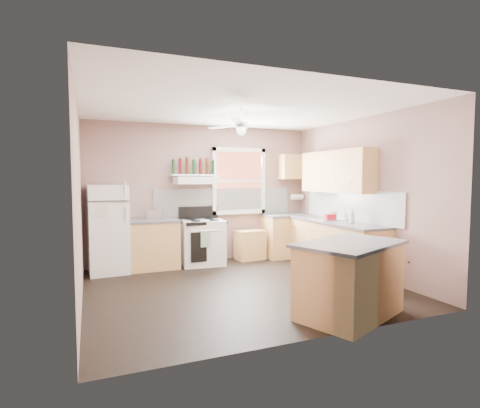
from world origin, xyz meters
name	(u,v)px	position (x,y,z in m)	size (l,w,h in m)	color
floor	(241,287)	(0.00, 0.00, 0.00)	(4.50, 4.50, 0.00)	black
ceiling	(241,108)	(0.00, 0.00, 2.70)	(4.50, 4.50, 0.00)	white
wall_back	(203,194)	(0.00, 2.02, 1.35)	(4.50, 0.05, 2.70)	#8A6961
wall_right	(363,196)	(2.27, 0.00, 1.35)	(0.05, 4.00, 2.70)	#8A6961
wall_left	(77,203)	(-2.27, 0.00, 1.35)	(0.05, 4.00, 2.70)	#8A6961
backsplash_back	(225,202)	(0.45, 1.99, 1.18)	(2.90, 0.03, 0.55)	white
backsplash_right	(349,205)	(2.23, 0.30, 1.18)	(0.03, 2.60, 0.55)	white
window_view	(239,181)	(0.75, 1.98, 1.60)	(1.00, 0.02, 1.20)	brown
window_frame	(239,181)	(0.75, 1.96, 1.60)	(1.16, 0.07, 1.36)	white
refrigerator	(108,229)	(-1.83, 1.66, 0.77)	(0.65, 0.63, 1.54)	white
base_cabinet_left	(153,245)	(-1.06, 1.70, 0.43)	(0.90, 0.60, 0.86)	tan
counter_left	(153,221)	(-1.06, 1.70, 0.88)	(0.92, 0.62, 0.04)	#4F4F52
toaster	(156,215)	(-1.00, 1.73, 0.99)	(0.28, 0.16, 0.18)	silver
stove	(203,242)	(-0.12, 1.65, 0.43)	(0.79, 0.64, 0.86)	white
range_hood	(196,180)	(-0.23, 1.75, 1.62)	(0.78, 0.50, 0.14)	white
bottle_shelf	(194,175)	(-0.23, 1.87, 1.72)	(0.90, 0.26, 0.03)	white
cart	(250,246)	(0.90, 1.73, 0.28)	(0.57, 0.38, 0.57)	tan
base_cabinet_corner	(287,236)	(1.75, 1.70, 0.43)	(1.00, 0.60, 0.86)	tan
base_cabinet_right	(336,247)	(1.95, 0.30, 0.43)	(0.60, 2.20, 0.86)	tan
counter_corner	(288,215)	(1.75, 1.70, 0.88)	(1.02, 0.62, 0.04)	#4F4F52
counter_right	(336,222)	(1.94, 0.30, 0.88)	(0.62, 2.22, 0.04)	#4F4F52
sink	(329,220)	(1.94, 0.50, 0.90)	(0.55, 0.45, 0.03)	silver
faucet	(336,216)	(2.10, 0.50, 0.97)	(0.03, 0.03, 0.14)	silver
upper_cabinet_right	(336,172)	(2.08, 0.50, 1.78)	(0.33, 1.80, 0.76)	tan
upper_cabinet_corner	(293,167)	(1.95, 1.83, 1.90)	(0.60, 0.33, 0.52)	tan
paper_towel	(297,197)	(2.07, 1.86, 1.25)	(0.12, 0.12, 0.26)	white
island	(349,281)	(0.75, -1.60, 0.43)	(1.27, 0.80, 0.86)	tan
island_top	(350,244)	(0.75, -1.60, 0.88)	(1.34, 0.88, 0.04)	#4F4F52
ceiling_fan_hub	(241,125)	(0.00, 0.00, 2.45)	(0.20, 0.20, 0.08)	white
soap_bottle	(352,216)	(2.00, -0.07, 1.03)	(0.10, 0.10, 0.26)	silver
red_caddy	(330,217)	(1.98, 0.52, 0.95)	(0.18, 0.12, 0.10)	red
wine_bottles	(194,167)	(-0.23, 1.87, 1.88)	(0.86, 0.06, 0.31)	#143819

